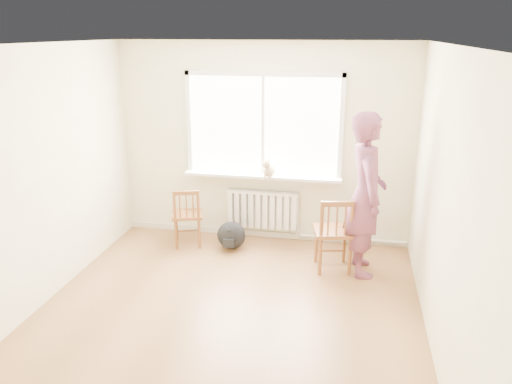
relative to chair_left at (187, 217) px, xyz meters
The scene contains 13 objects.
floor 2.01m from the chair_left, 61.12° to the right, with size 4.50×4.50×0.00m, color #91623B.
ceiling 3.02m from the chair_left, 61.12° to the right, with size 4.50×4.50×0.00m, color white.
back_wall 1.43m from the chair_left, 28.86° to the left, with size 4.00×0.01×2.70m, color beige.
window 1.65m from the chair_left, 27.69° to the left, with size 2.12×0.05×1.42m.
windowsill 1.16m from the chair_left, 23.53° to the left, with size 2.15×0.22×0.04m, color white.
radiator 1.05m from the chair_left, 24.46° to the left, with size 1.00×0.12×0.55m.
heating_pipe 2.28m from the chair_left, 11.91° to the left, with size 0.04×0.04×1.40m, color silver.
baseboard 1.14m from the chair_left, 28.16° to the left, with size 4.00×0.03×0.08m, color beige.
chair_left is the anchor object (origin of this frame).
chair_right 2.01m from the chair_left, 10.55° to the right, with size 0.55×0.53×0.94m.
person 2.41m from the chair_left, ahead, with size 0.71×0.47×1.96m, color #AF3A5D.
cat 1.29m from the chair_left, 17.14° to the left, with size 0.22×0.41×0.28m.
backpack 0.65m from the chair_left, ahead, with size 0.38×0.29×0.38m, color black.
Camera 1 is at (1.16, -4.27, 2.82)m, focal length 35.00 mm.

